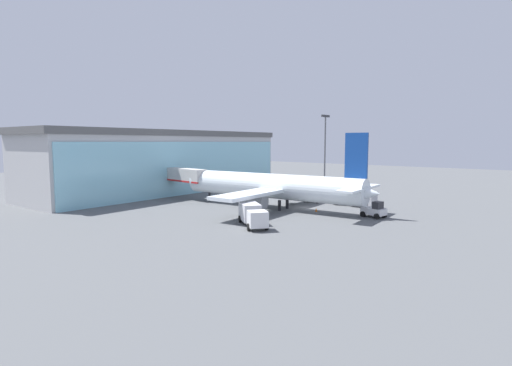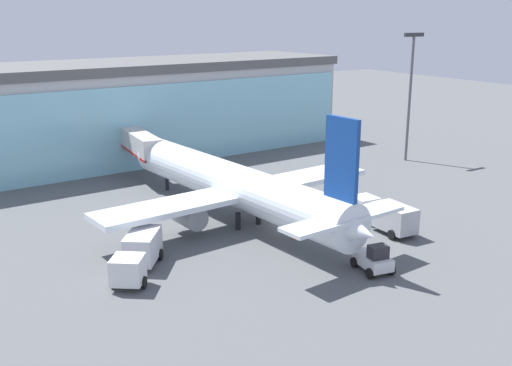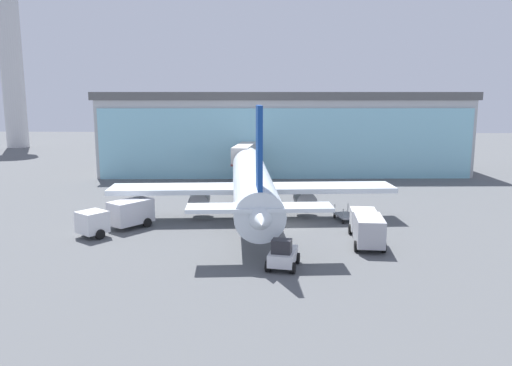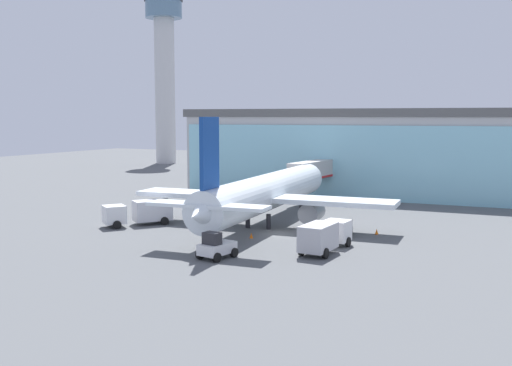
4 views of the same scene
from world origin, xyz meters
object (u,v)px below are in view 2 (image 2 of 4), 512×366
at_px(apron_light_mast, 411,85).
at_px(jet_bridge, 135,141).
at_px(airplane, 236,186).
at_px(pushback_tug, 374,259).
at_px(catering_truck, 138,254).
at_px(fuel_truck, 384,214).
at_px(safety_cone_wingtip, 333,197).
at_px(safety_cone_nose, 294,236).
at_px(baggage_cart, 324,204).

bearing_deg(apron_light_mast, jet_bridge, 160.88).
distance_m(airplane, pushback_tug, 16.07).
bearing_deg(catering_truck, fuel_truck, 118.58).
xyz_separation_m(apron_light_mast, safety_cone_wingtip, (-19.64, -8.63, -9.78)).
xyz_separation_m(fuel_truck, safety_cone_nose, (-8.37, 2.31, -1.19)).
bearing_deg(jet_bridge, airplane, -170.13).
height_order(catering_truck, baggage_cart, catering_truck).
relative_size(jet_bridge, baggage_cart, 4.52).
distance_m(catering_truck, safety_cone_wingtip, 25.28).
bearing_deg(apron_light_mast, safety_cone_wingtip, -156.28).
bearing_deg(baggage_cart, safety_cone_nose, -69.22).
bearing_deg(fuel_truck, apron_light_mast, -46.87).
xyz_separation_m(catering_truck, safety_cone_nose, (13.99, -0.86, -1.19)).
distance_m(airplane, safety_cone_wingtip, 12.70).
distance_m(jet_bridge, pushback_tug, 36.80).
distance_m(jet_bridge, baggage_cart, 25.15).
height_order(apron_light_mast, pushback_tug, apron_light_mast).
height_order(jet_bridge, fuel_truck, jet_bridge).
xyz_separation_m(catering_truck, safety_cone_wingtip, (24.41, 6.48, -1.19)).
bearing_deg(safety_cone_wingtip, safety_cone_nose, -144.83).
bearing_deg(catering_truck, airplane, 153.03).
distance_m(jet_bridge, safety_cone_nose, 28.16).
distance_m(apron_light_mast, safety_cone_nose, 35.42).
xyz_separation_m(catering_truck, pushback_tug, (15.13, -9.57, -0.49)).
distance_m(airplane, catering_truck, 13.70).
relative_size(apron_light_mast, safety_cone_wingtip, 30.38).
bearing_deg(safety_cone_wingtip, fuel_truck, -102.00).
distance_m(baggage_cart, safety_cone_wingtip, 3.37).
height_order(catering_truck, fuel_truck, same).
height_order(fuel_truck, baggage_cart, fuel_truck).
relative_size(apron_light_mast, catering_truck, 2.33).
xyz_separation_m(airplane, pushback_tug, (2.99, -15.59, -2.54)).
distance_m(catering_truck, safety_cone_nose, 14.07).
height_order(airplane, safety_cone_wingtip, airplane).
bearing_deg(jet_bridge, apron_light_mast, -104.05).
xyz_separation_m(airplane, safety_cone_nose, (1.85, -6.88, -3.24)).
bearing_deg(baggage_cart, pushback_tug, -39.42).
relative_size(apron_light_mast, fuel_truck, 2.26).
height_order(apron_light_mast, fuel_truck, apron_light_mast).
bearing_deg(pushback_tug, fuel_truck, -38.26).
relative_size(jet_bridge, airplane, 0.40).
height_order(jet_bridge, baggage_cart, jet_bridge).
distance_m(fuel_truck, pushback_tug, 9.66).
bearing_deg(jet_bridge, pushback_tug, -167.50).
distance_m(pushback_tug, safety_cone_wingtip, 18.55).
relative_size(jet_bridge, pushback_tug, 4.06).
bearing_deg(fuel_truck, safety_cone_nose, 77.59).
height_order(catering_truck, safety_cone_nose, catering_truck).
relative_size(apron_light_mast, airplane, 0.48).
bearing_deg(pushback_tug, airplane, 21.11).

